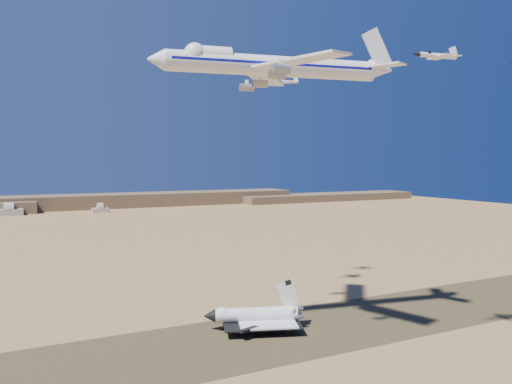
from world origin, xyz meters
name	(u,v)px	position (x,y,z in m)	size (l,w,h in m)	color
ground	(216,345)	(0.00, 0.00, 0.00)	(1200.00, 1200.00, 0.00)	#A37248
runway	(216,345)	(0.00, 0.00, 0.03)	(600.00, 50.00, 0.06)	#483B24
ridgeline	(113,202)	(65.32, 527.31, 7.63)	(960.00, 90.00, 18.00)	brown
hangars	(5,212)	(-64.00, 478.43, 4.83)	(200.50, 29.50, 30.00)	#AFAB9B
shuttle	(255,316)	(19.30, 8.87, 4.90)	(37.48, 30.46, 18.24)	white
carrier_747	(267,66)	(18.19, -2.08, 94.33)	(88.10, 66.98, 21.86)	white
crew_a	(285,329)	(27.56, 1.59, 0.85)	(0.58, 0.38, 1.59)	#C3490B
crew_b	(288,331)	(27.32, -1.12, 1.02)	(0.93, 0.54, 1.92)	#C3490B
crew_c	(280,330)	(25.51, 1.53, 0.94)	(1.03, 0.53, 1.75)	#C3490B
chase_jet_a	(437,56)	(54.00, -42.54, 93.46)	(16.09, 8.98, 4.03)	white
chase_jet_e	(268,79)	(41.49, 41.36, 98.04)	(15.62, 8.38, 3.89)	white
chase_jet_f	(286,82)	(58.86, 55.51, 100.08)	(13.51, 7.76, 3.42)	white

